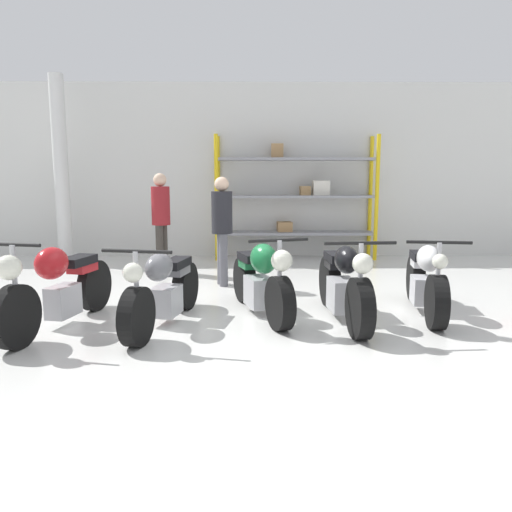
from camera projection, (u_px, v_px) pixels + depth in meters
The scene contains 11 objects.
ground_plane at pixel (256, 320), 5.82m from camera, with size 30.00×30.00×0.00m, color silver.
back_wall at pixel (254, 171), 10.49m from camera, with size 30.00×0.08×3.60m.
shelving_rack at pixel (296, 195), 10.23m from camera, with size 3.29×0.63×2.51m.
support_pillar at pixel (61, 170), 9.65m from camera, with size 0.28×0.28×3.60m.
motorcycle_red at pixel (58, 286), 5.46m from camera, with size 0.70×2.08×1.03m.
motorcycle_grey at pixel (164, 289), 5.57m from camera, with size 0.78×2.04×0.96m.
motorcycle_green at pixel (261, 280), 6.00m from camera, with size 0.88×1.91×1.00m.
motorcycle_black at pixel (344, 285), 5.76m from camera, with size 0.74×2.03×1.01m.
motorcycle_white at pixel (426, 280), 6.08m from camera, with size 0.68×1.96×0.97m.
person_browsing at pixel (161, 214), 8.70m from camera, with size 0.39×0.39×1.73m.
person_near_rack at pixel (222, 222), 7.62m from camera, with size 0.39×0.39×1.67m.
Camera 1 is at (-0.05, -5.63, 1.63)m, focal length 35.00 mm.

